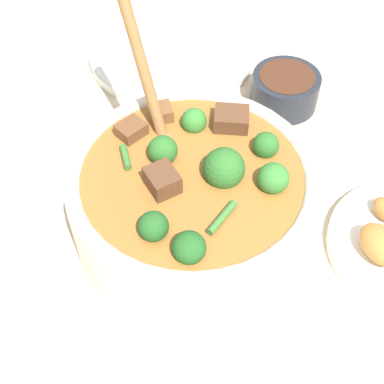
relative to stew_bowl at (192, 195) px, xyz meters
name	(u,v)px	position (x,y,z in m)	size (l,w,h in m)	color
ground_plane	(192,227)	(0.00, 0.00, -0.05)	(4.00, 4.00, 0.00)	#C6B293
stew_bowl	(192,195)	(0.00, 0.00, 0.00)	(0.25, 0.27, 0.24)	white
condiment_bowl	(285,88)	(0.16, 0.17, -0.03)	(0.09, 0.09, 0.05)	#232833
empty_plate	(172,50)	(0.03, 0.31, -0.05)	(0.24, 0.24, 0.02)	white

